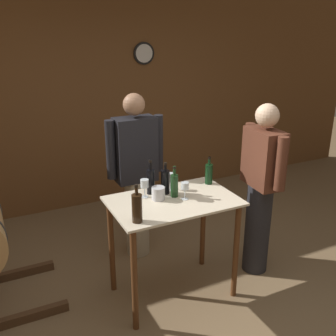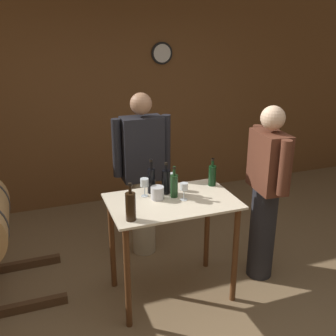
% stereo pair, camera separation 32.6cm
% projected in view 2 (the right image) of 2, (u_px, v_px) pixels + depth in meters
% --- Properties ---
extents(ground_plane, '(14.00, 14.00, 0.00)m').
position_uv_depth(ground_plane, '(201.00, 320.00, 3.24)').
color(ground_plane, brown).
extents(back_wall, '(8.40, 0.08, 2.70)m').
position_uv_depth(back_wall, '(120.00, 101.00, 5.10)').
color(back_wall, brown).
rests_on(back_wall, ground_plane).
extents(tasting_table, '(1.06, 0.67, 0.92)m').
position_uv_depth(tasting_table, '(172.00, 220.00, 3.32)').
color(tasting_table, beige).
rests_on(tasting_table, ground_plane).
extents(wine_bottle_far_left, '(0.08, 0.08, 0.30)m').
position_uv_depth(wine_bottle_far_left, '(131.00, 206.00, 2.89)').
color(wine_bottle_far_left, black).
rests_on(wine_bottle_far_left, tasting_table).
extents(wine_bottle_left, '(0.07, 0.07, 0.31)m').
position_uv_depth(wine_bottle_left, '(151.00, 180.00, 3.36)').
color(wine_bottle_left, black).
rests_on(wine_bottle_left, tasting_table).
extents(wine_bottle_center, '(0.08, 0.08, 0.28)m').
position_uv_depth(wine_bottle_center, '(166.00, 181.00, 3.36)').
color(wine_bottle_center, black).
rests_on(wine_bottle_center, tasting_table).
extents(wine_bottle_right, '(0.06, 0.06, 0.27)m').
position_uv_depth(wine_bottle_right, '(174.00, 185.00, 3.29)').
color(wine_bottle_right, '#193819').
rests_on(wine_bottle_right, tasting_table).
extents(wine_bottle_far_right, '(0.07, 0.07, 0.26)m').
position_uv_depth(wine_bottle_far_right, '(212.00, 175.00, 3.53)').
color(wine_bottle_far_right, black).
rests_on(wine_bottle_far_right, tasting_table).
extents(wine_glass_near_left, '(0.07, 0.07, 0.16)m').
position_uv_depth(wine_glass_near_left, '(144.00, 183.00, 3.30)').
color(wine_glass_near_left, silver).
rests_on(wine_glass_near_left, tasting_table).
extents(wine_glass_near_center, '(0.06, 0.06, 0.15)m').
position_uv_depth(wine_glass_near_center, '(172.00, 178.00, 3.43)').
color(wine_glass_near_center, silver).
rests_on(wine_glass_near_center, tasting_table).
extents(wine_glass_near_right, '(0.07, 0.07, 0.15)m').
position_uv_depth(wine_glass_near_right, '(184.00, 187.00, 3.23)').
color(wine_glass_near_right, silver).
rests_on(wine_glass_near_right, tasting_table).
extents(ice_bucket, '(0.11, 0.11, 0.11)m').
position_uv_depth(ice_bucket, '(157.00, 193.00, 3.26)').
color(ice_bucket, silver).
rests_on(ice_bucket, tasting_table).
extents(person_host, '(0.59, 0.24, 1.70)m').
position_uv_depth(person_host, '(143.00, 172.00, 3.93)').
color(person_host, '#B7AD93').
rests_on(person_host, ground_plane).
extents(person_visitor_with_scarf, '(0.25, 0.59, 1.66)m').
position_uv_depth(person_visitor_with_scarf, '(266.00, 191.00, 3.54)').
color(person_visitor_with_scarf, '#232328').
rests_on(person_visitor_with_scarf, ground_plane).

